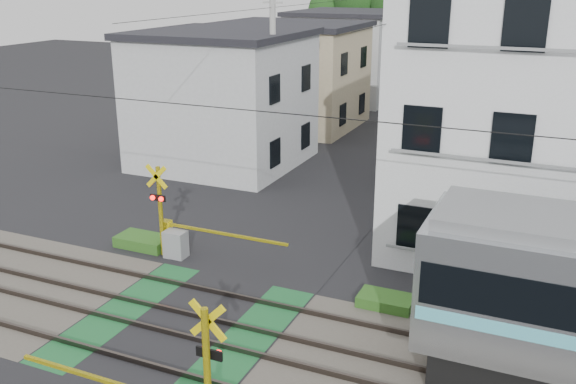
% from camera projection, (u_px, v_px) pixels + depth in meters
% --- Properties ---
extents(ground, '(120.00, 120.00, 0.00)m').
position_uv_depth(ground, '(181.00, 326.00, 16.74)').
color(ground, black).
extents(track_bed, '(120.00, 120.00, 0.14)m').
position_uv_depth(track_bed, '(181.00, 324.00, 16.73)').
color(track_bed, '#47423A').
rests_on(track_bed, ground).
extents(crossing_signal_far, '(4.74, 0.65, 3.09)m').
position_uv_depth(crossing_signal_far, '(174.00, 236.00, 20.67)').
color(crossing_signal_far, yellow).
rests_on(crossing_signal_far, ground).
extents(apartment_block, '(10.20, 8.36, 9.30)m').
position_uv_depth(apartment_block, '(567.00, 110.00, 20.22)').
color(apartment_block, white).
rests_on(apartment_block, ground).
extents(houses_row, '(22.07, 31.35, 6.80)m').
position_uv_depth(houses_row, '(421.00, 72.00, 38.06)').
color(houses_row, '#B7BABC').
rests_on(houses_row, ground).
extents(tree_hill, '(40.00, 13.69, 11.23)m').
position_uv_depth(tree_hill, '(494.00, 13.00, 55.75)').
color(tree_hill, '#1E4818').
rests_on(tree_hill, ground).
extents(catenary, '(60.00, 5.04, 7.00)m').
position_uv_depth(catenary, '(418.00, 229.00, 13.29)').
color(catenary, '#2D2D33').
rests_on(catenary, ground).
extents(utility_poles, '(7.90, 42.00, 8.00)m').
position_uv_depth(utility_poles, '(387.00, 62.00, 35.77)').
color(utility_poles, '#A5A5A0').
rests_on(utility_poles, ground).
extents(pedestrian, '(0.61, 0.42, 1.61)m').
position_uv_depth(pedestrian, '(420.00, 95.00, 44.54)').
color(pedestrian, black).
rests_on(pedestrian, ground).
extents(weed_patches, '(10.25, 8.80, 0.40)m').
position_uv_depth(weed_patches, '(239.00, 335.00, 15.93)').
color(weed_patches, '#2D5E1E').
rests_on(weed_patches, ground).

